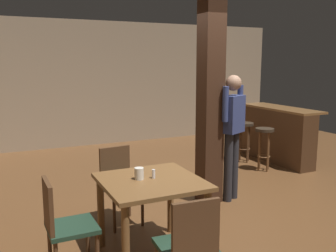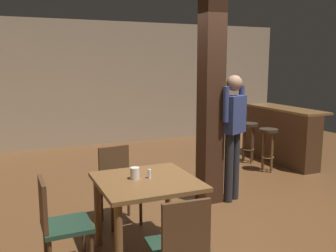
{
  "view_description": "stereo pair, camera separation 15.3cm",
  "coord_description": "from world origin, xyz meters",
  "px_view_note": "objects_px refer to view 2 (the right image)",
  "views": [
    {
      "loc": [
        -2.77,
        -3.94,
        1.89
      ],
      "look_at": [
        -0.76,
        0.36,
        1.08
      ],
      "focal_mm": 40.0,
      "sensor_mm": 36.0,
      "label": 1
    },
    {
      "loc": [
        -2.63,
        -4.0,
        1.89
      ],
      "look_at": [
        -0.76,
        0.36,
        1.08
      ],
      "focal_mm": 40.0,
      "sensor_mm": 36.0,
      "label": 2
    }
  ],
  "objects_px": {
    "chair_north": "(118,181)",
    "bar_stool_near": "(268,140)",
    "chair_south": "(181,245)",
    "dining_table": "(147,193)",
    "napkin_cup": "(135,173)",
    "salt_shaker": "(149,174)",
    "bar_counter": "(280,135)",
    "chair_west": "(58,221)",
    "bar_stool_mid": "(248,133)",
    "standing_person": "(233,129)"
  },
  "relations": [
    {
      "from": "chair_north",
      "to": "bar_stool_near",
      "type": "relative_size",
      "value": 1.18
    },
    {
      "from": "chair_north",
      "to": "chair_south",
      "type": "bearing_deg",
      "value": -89.48
    },
    {
      "from": "dining_table",
      "to": "napkin_cup",
      "type": "xyz_separation_m",
      "value": [
        -0.1,
        0.06,
        0.19
      ]
    },
    {
      "from": "dining_table",
      "to": "chair_north",
      "type": "bearing_deg",
      "value": 92.81
    },
    {
      "from": "salt_shaker",
      "to": "bar_counter",
      "type": "relative_size",
      "value": 0.05
    },
    {
      "from": "dining_table",
      "to": "chair_west",
      "type": "height_order",
      "value": "chair_west"
    },
    {
      "from": "bar_counter",
      "to": "bar_stool_mid",
      "type": "xyz_separation_m",
      "value": [
        -0.58,
        0.2,
        0.04
      ]
    },
    {
      "from": "chair_west",
      "to": "salt_shaker",
      "type": "height_order",
      "value": "chair_west"
    },
    {
      "from": "chair_west",
      "to": "napkin_cup",
      "type": "distance_m",
      "value": 0.81
    },
    {
      "from": "chair_north",
      "to": "napkin_cup",
      "type": "relative_size",
      "value": 7.8
    },
    {
      "from": "bar_stool_mid",
      "to": "standing_person",
      "type": "bearing_deg",
      "value": -131.26
    },
    {
      "from": "chair_west",
      "to": "napkin_cup",
      "type": "xyz_separation_m",
      "value": [
        0.74,
        0.07,
        0.33
      ]
    },
    {
      "from": "chair_south",
      "to": "chair_north",
      "type": "bearing_deg",
      "value": 90.52
    },
    {
      "from": "chair_south",
      "to": "napkin_cup",
      "type": "relative_size",
      "value": 7.8
    },
    {
      "from": "dining_table",
      "to": "bar_counter",
      "type": "height_order",
      "value": "bar_counter"
    },
    {
      "from": "dining_table",
      "to": "bar_stool_mid",
      "type": "distance_m",
      "value": 3.88
    },
    {
      "from": "chair_north",
      "to": "standing_person",
      "type": "distance_m",
      "value": 1.7
    },
    {
      "from": "bar_stool_near",
      "to": "bar_stool_mid",
      "type": "relative_size",
      "value": 1.0
    },
    {
      "from": "napkin_cup",
      "to": "salt_shaker",
      "type": "relative_size",
      "value": 1.28
    },
    {
      "from": "chair_west",
      "to": "salt_shaker",
      "type": "relative_size",
      "value": 10.02
    },
    {
      "from": "chair_south",
      "to": "bar_stool_near",
      "type": "height_order",
      "value": "chair_south"
    },
    {
      "from": "napkin_cup",
      "to": "dining_table",
      "type": "bearing_deg",
      "value": -30.25
    },
    {
      "from": "bar_stool_near",
      "to": "chair_west",
      "type": "bearing_deg",
      "value": -153.21
    },
    {
      "from": "bar_stool_near",
      "to": "bar_counter",
      "type": "bearing_deg",
      "value": 34.55
    },
    {
      "from": "chair_south",
      "to": "bar_stool_mid",
      "type": "bearing_deg",
      "value": 48.24
    },
    {
      "from": "chair_west",
      "to": "napkin_cup",
      "type": "bearing_deg",
      "value": 5.65
    },
    {
      "from": "chair_south",
      "to": "bar_counter",
      "type": "xyz_separation_m",
      "value": [
        3.57,
        3.14,
        0.02
      ]
    },
    {
      "from": "napkin_cup",
      "to": "standing_person",
      "type": "distance_m",
      "value": 1.91
    },
    {
      "from": "chair_west",
      "to": "bar_stool_near",
      "type": "bearing_deg",
      "value": 26.79
    },
    {
      "from": "standing_person",
      "to": "salt_shaker",
      "type": "bearing_deg",
      "value": -149.18
    },
    {
      "from": "dining_table",
      "to": "bar_stool_near",
      "type": "relative_size",
      "value": 1.24
    },
    {
      "from": "standing_person",
      "to": "bar_stool_mid",
      "type": "distance_m",
      "value": 2.13
    },
    {
      "from": "dining_table",
      "to": "salt_shaker",
      "type": "distance_m",
      "value": 0.18
    },
    {
      "from": "chair_west",
      "to": "bar_stool_mid",
      "type": "height_order",
      "value": "chair_west"
    },
    {
      "from": "chair_north",
      "to": "bar_stool_mid",
      "type": "height_order",
      "value": "chair_north"
    },
    {
      "from": "chair_south",
      "to": "standing_person",
      "type": "distance_m",
      "value": 2.45
    },
    {
      "from": "napkin_cup",
      "to": "bar_stool_mid",
      "type": "bearing_deg",
      "value": 38.81
    },
    {
      "from": "chair_north",
      "to": "salt_shaker",
      "type": "distance_m",
      "value": 0.91
    },
    {
      "from": "bar_stool_mid",
      "to": "dining_table",
      "type": "bearing_deg",
      "value": -139.62
    },
    {
      "from": "bar_stool_near",
      "to": "dining_table",
      "type": "bearing_deg",
      "value": -147.18
    },
    {
      "from": "dining_table",
      "to": "napkin_cup",
      "type": "height_order",
      "value": "napkin_cup"
    },
    {
      "from": "chair_north",
      "to": "salt_shaker",
      "type": "relative_size",
      "value": 10.02
    },
    {
      "from": "napkin_cup",
      "to": "standing_person",
      "type": "height_order",
      "value": "standing_person"
    },
    {
      "from": "dining_table",
      "to": "bar_stool_near",
      "type": "xyz_separation_m",
      "value": [
        2.92,
        1.88,
        -0.09
      ]
    },
    {
      "from": "dining_table",
      "to": "chair_north",
      "type": "xyz_separation_m",
      "value": [
        -0.04,
        0.88,
        -0.14
      ]
    },
    {
      "from": "standing_person",
      "to": "chair_west",
      "type": "bearing_deg",
      "value": -158.3
    },
    {
      "from": "bar_counter",
      "to": "chair_north",
      "type": "bearing_deg",
      "value": -158.24
    },
    {
      "from": "chair_north",
      "to": "bar_stool_near",
      "type": "bearing_deg",
      "value": 18.68
    },
    {
      "from": "salt_shaker",
      "to": "chair_west",
      "type": "bearing_deg",
      "value": -177.2
    },
    {
      "from": "chair_south",
      "to": "standing_person",
      "type": "relative_size",
      "value": 0.52
    }
  ]
}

